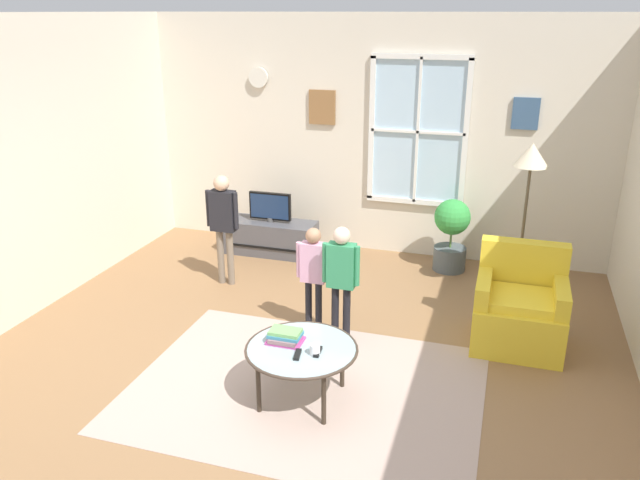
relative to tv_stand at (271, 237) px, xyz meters
name	(u,v)px	position (x,y,z in m)	size (l,w,h in m)	color
ground_plane	(283,382)	(1.12, -2.60, -0.21)	(6.07, 6.80, 0.02)	olive
back_wall	(375,137)	(1.13, 0.56, 1.19)	(5.47, 0.17, 2.78)	beige
area_rug	(306,388)	(1.33, -2.65, -0.20)	(2.71, 2.03, 0.01)	tan
tv_stand	(271,237)	(0.00, 0.00, 0.00)	(1.10, 0.42, 0.41)	#4C4C51
television	(270,207)	(0.00, 0.00, 0.39)	(0.52, 0.08, 0.36)	#4C4C4C
armchair	(519,309)	(2.89, -1.39, 0.12)	(0.76, 0.74, 0.87)	yellow
coffee_table	(302,351)	(1.34, -2.78, 0.21)	(0.85, 0.85, 0.45)	#99B2B7
book_stack	(285,336)	(1.20, -2.73, 0.29)	(0.27, 0.20, 0.10)	#C64492
cup	(315,350)	(1.46, -2.84, 0.28)	(0.08, 0.08, 0.08)	white
remote_near_books	(298,354)	(1.35, -2.90, 0.25)	(0.04, 0.14, 0.02)	black
remote_near_cup	(318,352)	(1.48, -2.82, 0.25)	(0.04, 0.14, 0.02)	black
person_green_shirt	(341,272)	(1.40, -1.88, 0.48)	(0.33, 0.15, 1.10)	black
person_pink_shirt	(313,268)	(1.10, -1.75, 0.43)	(0.31, 0.14, 1.02)	black
person_black_shirt	(223,217)	(-0.14, -0.98, 0.55)	(0.36, 0.17, 1.21)	#726656
potted_plant_by_window	(451,232)	(2.13, 0.12, 0.25)	(0.40, 0.40, 0.83)	#4C565B
floor_lamp	(530,172)	(2.87, -0.59, 1.17)	(0.32, 0.32, 1.64)	black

